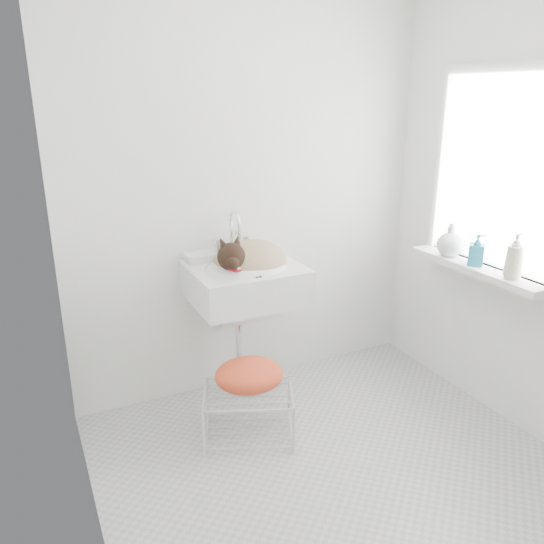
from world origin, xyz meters
name	(u,v)px	position (x,y,z in m)	size (l,w,h in m)	color
floor	(334,467)	(0.00, 0.00, 0.00)	(2.20, 2.00, 0.02)	#B7B7B7
back_wall	(250,184)	(0.00, 1.00, 1.25)	(2.20, 0.02, 2.50)	white
right_wall	(529,198)	(1.10, 0.00, 1.25)	(0.02, 2.00, 2.50)	white
left_wall	(68,251)	(-1.10, 0.00, 1.25)	(0.02, 2.00, 2.50)	white
window_glass	(498,173)	(1.09, 0.20, 1.35)	(0.01, 0.80, 1.00)	white
window_frame	(496,173)	(1.07, 0.20, 1.35)	(0.04, 0.90, 1.10)	white
windowsill	(476,268)	(1.01, 0.20, 0.83)	(0.16, 0.88, 0.04)	white
sink	(245,266)	(-0.15, 0.74, 0.85)	(0.60, 0.53, 0.24)	white
faucet	(232,234)	(-0.15, 0.92, 0.99)	(0.22, 0.15, 0.22)	silver
cat	(248,259)	(-0.14, 0.72, 0.89)	(0.47, 0.41, 0.27)	tan
wire_rack	(248,412)	(-0.28, 0.41, 0.15)	(0.45, 0.32, 0.27)	silver
towel	(249,383)	(-0.26, 0.45, 0.30)	(0.37, 0.26, 0.15)	orange
bottle_a	(511,278)	(1.00, -0.05, 0.85)	(0.08, 0.08, 0.20)	beige
bottle_b	(475,265)	(1.00, 0.20, 0.85)	(0.08, 0.08, 0.18)	#1B6D8F
bottle_c	(449,256)	(1.00, 0.40, 0.85)	(0.15, 0.15, 0.19)	white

